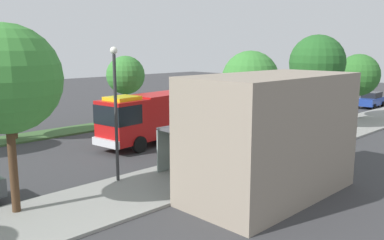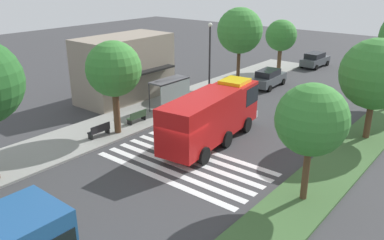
{
  "view_description": "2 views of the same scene",
  "coord_description": "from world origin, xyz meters",
  "px_view_note": "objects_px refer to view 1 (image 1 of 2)",
  "views": [
    {
      "loc": [
        22.12,
        23.07,
        6.79
      ],
      "look_at": [
        1.29,
        1.91,
        1.48
      ],
      "focal_mm": 38.1,
      "sensor_mm": 36.0,
      "label": 1
    },
    {
      "loc": [
        -16.33,
        -13.82,
        10.79
      ],
      "look_at": [
        2.67,
        1.59,
        1.67
      ],
      "focal_mm": 37.27,
      "sensor_mm": 36.0,
      "label": 2
    }
  ],
  "objects_px": {
    "bench_west_of_shelter": "(265,139)",
    "transit_bus": "(273,91)",
    "sidewalk_tree_far_west": "(358,75)",
    "sidewalk_tree_west": "(317,63)",
    "sidewalk_tree_east": "(6,79)",
    "fire_hydrant": "(332,118)",
    "bench_near_shelter": "(231,147)",
    "street_lamp": "(116,104)",
    "median_tree_west": "(10,79)",
    "fire_truck": "(154,115)",
    "bus_stop_shelter": "(185,137)",
    "parked_car_west": "(371,100)",
    "median_tree_far_west": "(126,75)",
    "sidewalk_tree_center": "(250,80)"
  },
  "relations": [
    {
      "from": "bench_west_of_shelter",
      "to": "transit_bus",
      "type": "bearing_deg",
      "value": -147.13
    },
    {
      "from": "transit_bus",
      "to": "sidewalk_tree_far_west",
      "type": "bearing_deg",
      "value": -87.66
    },
    {
      "from": "sidewalk_tree_far_west",
      "to": "sidewalk_tree_west",
      "type": "height_order",
      "value": "sidewalk_tree_west"
    },
    {
      "from": "sidewalk_tree_east",
      "to": "fire_hydrant",
      "type": "bearing_deg",
      "value": -178.99
    },
    {
      "from": "bench_near_shelter",
      "to": "transit_bus",
      "type": "bearing_deg",
      "value": -152.43
    },
    {
      "from": "street_lamp",
      "to": "median_tree_west",
      "type": "distance_m",
      "value": 13.53
    },
    {
      "from": "street_lamp",
      "to": "bench_west_of_shelter",
      "type": "bearing_deg",
      "value": 176.22
    },
    {
      "from": "fire_truck",
      "to": "median_tree_west",
      "type": "distance_m",
      "value": 10.79
    },
    {
      "from": "bus_stop_shelter",
      "to": "transit_bus",
      "type": "bearing_deg",
      "value": -156.81
    },
    {
      "from": "fire_truck",
      "to": "bus_stop_shelter",
      "type": "relative_size",
      "value": 2.81
    },
    {
      "from": "bus_stop_shelter",
      "to": "median_tree_west",
      "type": "height_order",
      "value": "median_tree_west"
    },
    {
      "from": "street_lamp",
      "to": "fire_hydrant",
      "type": "relative_size",
      "value": 9.56
    },
    {
      "from": "fire_truck",
      "to": "parked_car_west",
      "type": "bearing_deg",
      "value": 165.54
    },
    {
      "from": "sidewalk_tree_west",
      "to": "median_tree_far_west",
      "type": "height_order",
      "value": "sidewalk_tree_west"
    },
    {
      "from": "sidewalk_tree_east",
      "to": "median_tree_far_west",
      "type": "relative_size",
      "value": 1.28
    },
    {
      "from": "sidewalk_tree_east",
      "to": "sidewalk_tree_center",
      "type": "bearing_deg",
      "value": 180.0
    },
    {
      "from": "bench_west_of_shelter",
      "to": "sidewalk_tree_east",
      "type": "bearing_deg",
      "value": -1.24
    },
    {
      "from": "bench_west_of_shelter",
      "to": "sidewalk_tree_west",
      "type": "height_order",
      "value": "sidewalk_tree_west"
    },
    {
      "from": "sidewalk_tree_east",
      "to": "fire_truck",
      "type": "bearing_deg",
      "value": -153.89
    },
    {
      "from": "bench_west_of_shelter",
      "to": "street_lamp",
      "type": "relative_size",
      "value": 0.24
    },
    {
      "from": "parked_car_west",
      "to": "sidewalk_tree_center",
      "type": "xyz_separation_m",
      "value": [
        25.53,
        2.2,
        3.77
      ]
    },
    {
      "from": "parked_car_west",
      "to": "bench_west_of_shelter",
      "type": "relative_size",
      "value": 2.72
    },
    {
      "from": "bus_stop_shelter",
      "to": "median_tree_west",
      "type": "distance_m",
      "value": 15.03
    },
    {
      "from": "sidewalk_tree_far_west",
      "to": "fire_hydrant",
      "type": "bearing_deg",
      "value": -7.48
    },
    {
      "from": "fire_hydrant",
      "to": "bench_west_of_shelter",
      "type": "bearing_deg",
      "value": 4.31
    },
    {
      "from": "transit_bus",
      "to": "sidewalk_tree_east",
      "type": "xyz_separation_m",
      "value": [
        31.75,
        9.28,
        3.47
      ]
    },
    {
      "from": "sidewalk_tree_center",
      "to": "sidewalk_tree_east",
      "type": "distance_m",
      "value": 15.53
    },
    {
      "from": "fire_truck",
      "to": "transit_bus",
      "type": "height_order",
      "value": "fire_truck"
    },
    {
      "from": "transit_bus",
      "to": "sidewalk_tree_west",
      "type": "bearing_deg",
      "value": -128.79
    },
    {
      "from": "fire_truck",
      "to": "fire_hydrant",
      "type": "relative_size",
      "value": 14.03
    },
    {
      "from": "sidewalk_tree_center",
      "to": "sidewalk_tree_east",
      "type": "bearing_deg",
      "value": -0.0
    },
    {
      "from": "transit_bus",
      "to": "sidewalk_tree_east",
      "type": "bearing_deg",
      "value": -163.36
    },
    {
      "from": "transit_bus",
      "to": "bench_west_of_shelter",
      "type": "relative_size",
      "value": 6.89
    },
    {
      "from": "street_lamp",
      "to": "sidewalk_tree_east",
      "type": "distance_m",
      "value": 5.49
    },
    {
      "from": "bench_west_of_shelter",
      "to": "sidewalk_tree_east",
      "type": "distance_m",
      "value": 17.55
    },
    {
      "from": "bus_stop_shelter",
      "to": "sidewalk_tree_center",
      "type": "bearing_deg",
      "value": -176.83
    },
    {
      "from": "bus_stop_shelter",
      "to": "sidewalk_tree_east",
      "type": "bearing_deg",
      "value": -2.13
    },
    {
      "from": "bench_near_shelter",
      "to": "median_tree_far_west",
      "type": "height_order",
      "value": "median_tree_far_west"
    },
    {
      "from": "median_tree_far_west",
      "to": "transit_bus",
      "type": "bearing_deg",
      "value": 164.07
    },
    {
      "from": "fire_truck",
      "to": "sidewalk_tree_east",
      "type": "bearing_deg",
      "value": 19.13
    },
    {
      "from": "fire_truck",
      "to": "sidewalk_tree_far_west",
      "type": "height_order",
      "value": "sidewalk_tree_far_west"
    },
    {
      "from": "sidewalk_tree_far_west",
      "to": "bench_near_shelter",
      "type": "bearing_deg",
      "value": 1.11
    },
    {
      "from": "sidewalk_tree_center",
      "to": "fire_hydrant",
      "type": "bearing_deg",
      "value": -177.76
    },
    {
      "from": "bench_near_shelter",
      "to": "median_tree_west",
      "type": "xyz_separation_m",
      "value": [
        7.9,
        -14.29,
        3.97
      ]
    },
    {
      "from": "fire_truck",
      "to": "bus_stop_shelter",
      "type": "height_order",
      "value": "fire_truck"
    },
    {
      "from": "bench_near_shelter",
      "to": "median_tree_far_west",
      "type": "distance_m",
      "value": 14.93
    },
    {
      "from": "sidewalk_tree_east",
      "to": "median_tree_west",
      "type": "xyz_separation_m",
      "value": [
        -5.37,
        -13.92,
        -1.01
      ]
    },
    {
      "from": "street_lamp",
      "to": "median_tree_far_west",
      "type": "distance_m",
      "value": 16.95
    },
    {
      "from": "fire_truck",
      "to": "bench_west_of_shelter",
      "type": "height_order",
      "value": "fire_truck"
    },
    {
      "from": "bus_stop_shelter",
      "to": "sidewalk_tree_center",
      "type": "relative_size",
      "value": 0.54
    }
  ]
}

